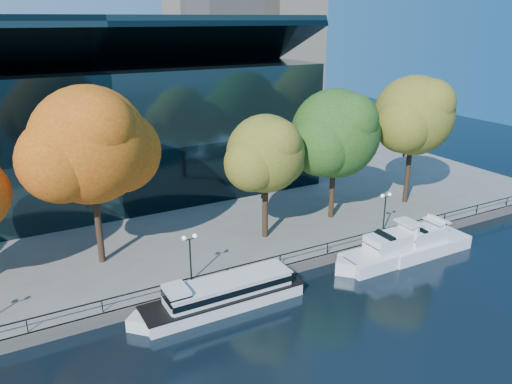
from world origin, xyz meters
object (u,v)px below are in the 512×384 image
tree_4 (337,135)px  lamp_1 (190,247)px  tree_2 (92,147)px  lamp_2 (385,203)px  cruiser_near (392,250)px  tour_boat (220,294)px  tree_5 (415,117)px  cruiser_far (423,243)px  tree_3 (267,155)px

tree_4 → lamp_1: tree_4 is taller
tree_2 → lamp_2: (25.78, -6.83, -7.25)m
cruiser_near → tree_4: size_ratio=0.90×
tree_4 → lamp_1: size_ratio=3.37×
tree_2 → lamp_2: size_ratio=3.79×
tour_boat → lamp_1: (-1.02, 3.29, 2.85)m
tree_2 → tree_5: (34.07, -1.63, -0.38)m
lamp_1 → tree_5: bearing=10.3°
tree_4 → tree_5: (10.33, -0.36, 0.98)m
tree_2 → cruiser_near: bearing=-24.3°
tree_2 → lamp_1: tree_2 is taller
tree_2 → tree_5: bearing=-2.7°
tour_boat → tree_4: 21.34m
tree_2 → tree_4: tree_2 is taller
cruiser_near → cruiser_far: (3.63, -0.27, -0.02)m
tree_3 → tree_5: tree_5 is taller
tree_5 → tour_boat: bearing=-162.9°
cruiser_near → tree_5: tree_5 is taller
cruiser_near → tree_3: tree_3 is taller
tree_3 → lamp_1: 11.88m
tree_3 → lamp_2: tree_3 is taller
tour_boat → tree_3: (8.64, 7.87, 8.03)m
cruiser_far → tree_3: 16.86m
tree_2 → tree_4: 23.80m
lamp_1 → lamp_2: size_ratio=1.00×
tree_2 → tree_3: size_ratio=1.28×
tree_3 → lamp_1: size_ratio=2.96×
cruiser_near → lamp_2: bearing=58.1°
cruiser_near → tree_5: (10.64, 8.97, 9.76)m
tree_5 → lamp_2: (-8.29, -5.20, -6.88)m
tree_3 → lamp_2: size_ratio=2.96×
lamp_2 → tree_3: bearing=156.9°
tour_boat → tree_2: size_ratio=0.92×
cruiser_far → lamp_1: 22.25m
tree_5 → lamp_2: size_ratio=3.57×
tree_3 → tree_5: (19.03, 0.62, 1.70)m
tree_5 → lamp_1: tree_5 is taller
tree_5 → lamp_2: 11.96m
cruiser_near → cruiser_far: cruiser_near is taller
tree_5 → cruiser_far: bearing=-127.2°
tree_2 → lamp_1: size_ratio=3.79×
tree_5 → lamp_1: (-28.69, -5.20, -6.88)m
tree_3 → cruiser_near: bearing=-44.8°
cruiser_far → lamp_1: bearing=169.5°
cruiser_near → lamp_1: 18.67m
tour_boat → lamp_1: size_ratio=3.47×
tree_4 → tree_5: tree_5 is taller
tree_4 → lamp_2: 8.36m
tree_3 → lamp_1: tree_3 is taller
tour_boat → tree_4: size_ratio=1.03×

